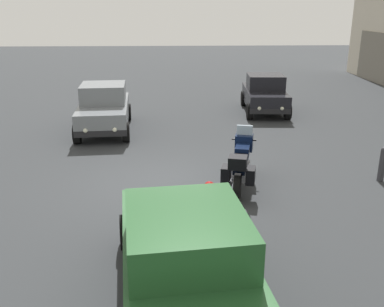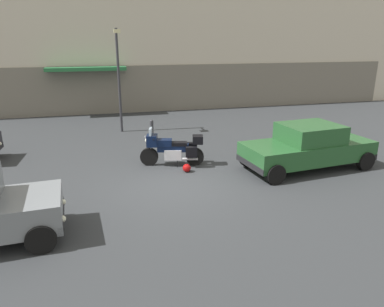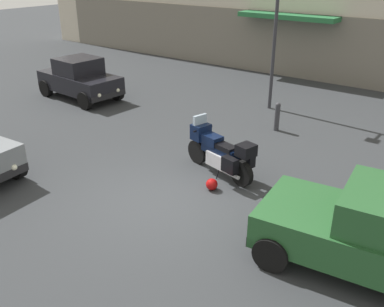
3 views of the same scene
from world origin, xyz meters
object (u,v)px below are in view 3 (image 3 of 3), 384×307
Objects in this scene: helmet at (212,184)px; car_compact_side at (80,79)px; bollard_curbside at (277,116)px; motorcycle at (220,152)px; streetlamp_curbside at (274,26)px.

helmet is 8.71m from car_compact_side.
bollard_curbside is at bearing 14.26° from car_compact_side.
motorcycle is 5.97m from streetlamp_curbside.
car_compact_side is at bearing -1.51° from motorcycle.
bollard_curbside is (1.20, -1.71, -2.42)m from streetlamp_curbside.
helmet is at bearing -83.05° from bollard_curbside.
streetlamp_curbside is at bearing 125.07° from bollard_curbside.
car_compact_side is at bearing -154.02° from streetlamp_curbside.
motorcycle is 0.96m from helmet.
bollard_curbside is at bearing 96.95° from helmet.
streetlamp_curbside is at bearing 29.69° from car_compact_side.
motorcycle reaches higher than helmet.
motorcycle is 8.17m from car_compact_side.
helmet is 0.08× the size of car_compact_side.
streetlamp_curbside reaches higher than bollard_curbside.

